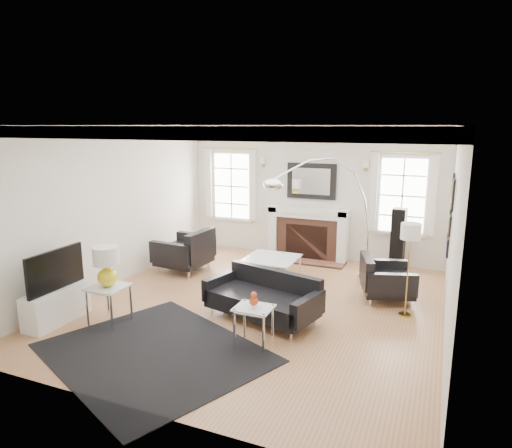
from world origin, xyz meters
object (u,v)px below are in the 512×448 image
at_px(gourd_lamp, 106,264).
at_px(fireplace, 308,234).
at_px(armchair_right, 384,280).
at_px(coffee_table, 271,259).
at_px(sofa, 264,298).
at_px(armchair_left, 187,252).
at_px(arc_floor_lamp, 323,217).

bearing_deg(gourd_lamp, fireplace, 67.83).
bearing_deg(armchair_right, coffee_table, 174.02).
bearing_deg(coffee_table, sofa, -72.68).
xyz_separation_m(fireplace, armchair_left, (-1.96, -1.69, -0.16)).
distance_m(fireplace, arc_floor_lamp, 1.91).
height_order(sofa, armchair_left, armchair_left).
height_order(fireplace, arc_floor_lamp, arc_floor_lamp).
bearing_deg(coffee_table, arc_floor_lamp, -4.03).
height_order(armchair_right, coffee_table, armchair_right).
distance_m(sofa, coffee_table, 1.72).
distance_m(fireplace, armchair_left, 2.59).
distance_m(fireplace, coffee_table, 1.57).
relative_size(sofa, arc_floor_lamp, 0.78).
height_order(sofa, gourd_lamp, gourd_lamp).
xyz_separation_m(sofa, armchair_left, (-2.22, 1.49, 0.08)).
bearing_deg(coffee_table, gourd_lamp, -118.90).
relative_size(sofa, gourd_lamp, 3.14).
height_order(gourd_lamp, arc_floor_lamp, arc_floor_lamp).
bearing_deg(armchair_left, armchair_right, -1.04).
distance_m(fireplace, sofa, 3.20).
relative_size(fireplace, coffee_table, 1.82).
xyz_separation_m(sofa, arc_floor_lamp, (0.45, 1.57, 0.97)).
bearing_deg(fireplace, coffee_table, -98.94).
distance_m(armchair_right, coffee_table, 2.06).
height_order(armchair_left, gourd_lamp, gourd_lamp).
distance_m(fireplace, armchair_right, 2.53).
bearing_deg(arc_floor_lamp, coffee_table, 175.97).
relative_size(coffee_table, arc_floor_lamp, 0.40).
bearing_deg(sofa, arc_floor_lamp, 73.92).
relative_size(armchair_left, armchair_right, 1.00).
distance_m(armchair_left, gourd_lamp, 2.59).
xyz_separation_m(gourd_lamp, arc_floor_lamp, (2.44, 2.61, 0.38)).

